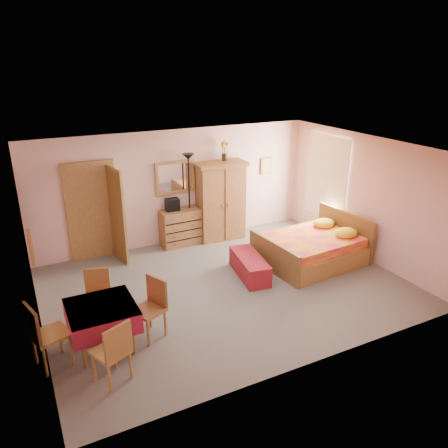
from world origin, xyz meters
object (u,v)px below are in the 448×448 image
bench (250,266)px  chair_east (148,310)px  chair_west (50,334)px  dining_table (103,327)px  bed (311,241)px  stereo (172,205)px  sunflower_vase (225,151)px  chair_north (97,298)px  chest_of_drawers (180,227)px  chair_south (111,351)px  wall_mirror (175,177)px  wardrobe (221,201)px  floor_lamp (189,200)px

bench → chair_east: bearing=-156.3°
bench → chair_west: 3.95m
dining_table → bed: bearing=12.4°
stereo → sunflower_vase: size_ratio=0.67×
chair_north → chair_east: chair_east is taller
chair_west → chair_east: bearing=75.8°
chest_of_drawers → bench: chest_of_drawers is taller
bench → chair_south: 3.60m
bed → bench: 1.47m
stereo → sunflower_vase: sunflower_vase is taller
chair_north → chair_west: (-0.78, -0.77, 0.05)m
sunflower_vase → bed: size_ratio=0.22×
stereo → bed: stereo is taller
wall_mirror → wardrobe: 1.21m
sunflower_vase → dining_table: (-3.57, -3.13, -1.71)m
dining_table → chair_east: chair_east is taller
bed → stereo: bearing=132.1°
wardrobe → chair_south: 5.14m
chair_north → chair_south: bearing=106.2°
wall_mirror → floor_lamp: bearing=-37.2°
chest_of_drawers → sunflower_vase: bearing=2.1°
wardrobe → chair_north: size_ratio=2.07×
chest_of_drawers → wardrobe: 1.12m
floor_lamp → stereo: bearing=176.7°
stereo → chair_south: size_ratio=0.32×
chair_north → chair_east: 0.96m
floor_lamp → chair_north: bearing=-137.5°
wall_mirror → chair_south: size_ratio=1.01×
wall_mirror → chair_north: wall_mirror is taller
bed → chair_west: chair_west is taller
wall_mirror → stereo: wall_mirror is taller
floor_lamp → dining_table: (-2.66, -3.09, -0.69)m
stereo → bed: bearing=-43.4°
wall_mirror → stereo: bearing=-134.6°
stereo → chair_south: bearing=-120.9°
floor_lamp → dining_table: bearing=-130.8°
chest_of_drawers → dining_table: bearing=-129.4°
wardrobe → chair_south: bearing=-129.7°
chair_south → wardrobe: bearing=24.1°
chair_south → chair_north: (0.11, 1.46, -0.01)m
wall_mirror → dining_table: (-2.41, -3.27, -1.20)m
wall_mirror → bed: size_ratio=0.46×
wall_mirror → floor_lamp: size_ratio=0.44×
wall_mirror → dining_table: 4.24m
bench → dining_table: 3.23m
wardrobe → bed: (1.10, -2.02, -0.45)m
chest_of_drawers → chair_south: size_ratio=0.97×
bench → stereo: bearing=110.9°
bed → bench: bearing=174.4°
floor_lamp → sunflower_vase: sunflower_vase is taller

